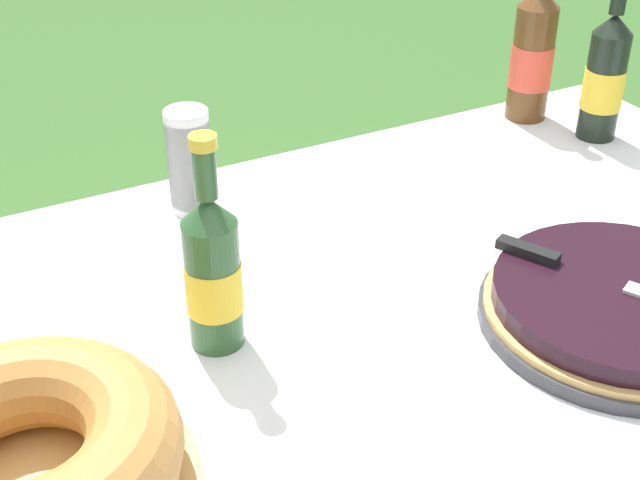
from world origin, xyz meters
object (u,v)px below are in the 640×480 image
bundt_cake (25,455)px  cider_bottle_amber (532,55)px  berry_tart (621,307)px  cider_bottle_green (213,271)px  serving_knife (605,278)px  cup_stack (190,161)px  juice_bottle_red (605,77)px

bundt_cake → cider_bottle_amber: 1.22m
berry_tart → bundt_cake: 0.77m
cider_bottle_green → cider_bottle_amber: (0.82, 0.39, 0.02)m
serving_knife → cup_stack: 0.66m
cider_bottle_green → juice_bottle_red: size_ratio=0.93×
cider_bottle_amber → berry_tart: bearing=-118.4°
berry_tart → cider_bottle_green: 0.55m
berry_tart → cup_stack: cup_stack is taller
serving_knife → bundt_cake: (-0.76, 0.04, -0.01)m
berry_tart → cup_stack: 0.69m
bundt_cake → juice_bottle_red: (1.16, 0.40, 0.07)m
serving_knife → juice_bottle_red: juice_bottle_red is taller
berry_tart → juice_bottle_red: juice_bottle_red is taller
cup_stack → cider_bottle_green: cider_bottle_green is taller
berry_tart → cider_bottle_amber: bearing=61.6°
cider_bottle_green → serving_knife: bearing=-21.7°
serving_knife → juice_bottle_red: (0.40, 0.44, 0.06)m
cup_stack → berry_tart: bearing=-54.9°
cider_bottle_amber → juice_bottle_red: (0.06, -0.14, -0.01)m
berry_tart → bundt_cake: bearing=175.0°
cup_stack → cider_bottle_green: 0.36m
berry_tart → cider_bottle_amber: (0.33, 0.61, 0.10)m
cider_bottle_green → juice_bottle_red: bearing=15.9°
cup_stack → cider_bottle_green: size_ratio=0.59×
bundt_cake → cider_bottle_amber: size_ratio=1.06×
bundt_cake → juice_bottle_red: 1.23m
cup_stack → cider_bottle_green: (-0.10, -0.35, 0.02)m
cup_stack → juice_bottle_red: 0.79m
cider_bottle_amber → serving_knife: bearing=-120.5°
bundt_cake → cider_bottle_green: cider_bottle_green is taller
cup_stack → juice_bottle_red: juice_bottle_red is taller
berry_tart → cider_bottle_amber: cider_bottle_amber is taller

